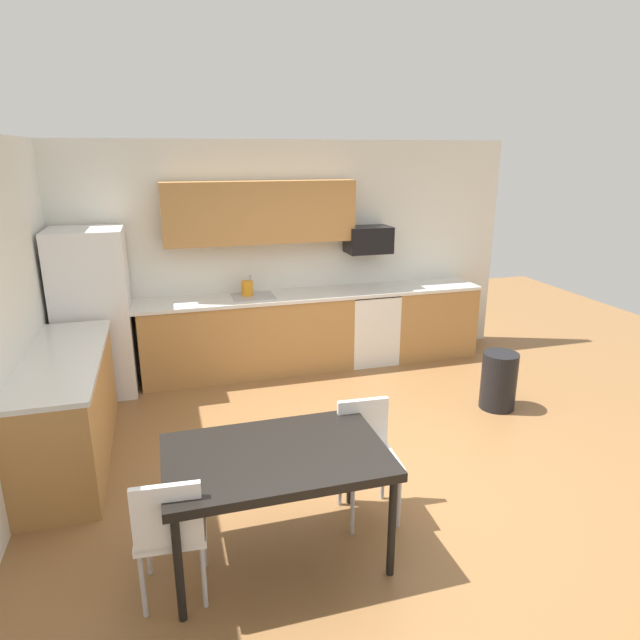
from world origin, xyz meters
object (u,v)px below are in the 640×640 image
at_px(dining_table, 276,461).
at_px(microwave, 368,240).
at_px(chair_far_side, 170,527).
at_px(chair_near_table, 366,450).
at_px(kettle, 247,289).
at_px(trash_bin, 499,381).
at_px(refrigerator, 94,313).
at_px(oven_range, 369,326).

bearing_deg(dining_table, microwave, 60.48).
distance_m(dining_table, chair_far_side, 0.73).
bearing_deg(microwave, chair_near_table, -110.72).
relative_size(microwave, kettle, 2.70).
distance_m(microwave, chair_far_side, 4.44).
bearing_deg(kettle, trash_bin, -36.80).
distance_m(dining_table, trash_bin, 3.07).
bearing_deg(dining_table, chair_far_side, -161.88).
height_order(refrigerator, kettle, refrigerator).
bearing_deg(chair_near_table, trash_bin, 32.60).
distance_m(microwave, chair_near_table, 3.38).
bearing_deg(trash_bin, dining_table, -150.40).
height_order(dining_table, chair_near_table, chair_near_table).
relative_size(refrigerator, kettle, 9.04).
xyz_separation_m(oven_range, chair_far_side, (-2.53, -3.40, 0.05)).
height_order(dining_table, trash_bin, dining_table).
relative_size(chair_far_side, kettle, 4.25).
height_order(chair_far_side, kettle, kettle).
height_order(microwave, chair_far_side, microwave).
bearing_deg(oven_range, microwave, 90.00).
height_order(chair_near_table, trash_bin, chair_near_table).
distance_m(refrigerator, chair_far_side, 3.41).
bearing_deg(oven_range, refrigerator, -178.57).
distance_m(refrigerator, microwave, 3.27).
distance_m(refrigerator, chair_near_table, 3.53).
xyz_separation_m(refrigerator, oven_range, (3.20, 0.08, -0.45)).
relative_size(microwave, trash_bin, 0.90).
bearing_deg(chair_far_side, microwave, 54.18).
distance_m(microwave, kettle, 1.60).
bearing_deg(chair_near_table, kettle, 97.28).
height_order(oven_range, chair_near_table, oven_range).
bearing_deg(oven_range, kettle, 178.11).
bearing_deg(kettle, microwave, 1.89).
bearing_deg(oven_range, trash_bin, -64.75).
xyz_separation_m(microwave, chair_far_side, (-2.53, -3.50, -1.03)).
relative_size(oven_range, trash_bin, 1.52).
bearing_deg(chair_far_side, trash_bin, 27.46).
bearing_deg(kettle, chair_near_table, -82.72).
bearing_deg(trash_bin, microwave, 113.99).
bearing_deg(dining_table, chair_near_table, 20.65).
relative_size(chair_near_table, trash_bin, 1.42).
relative_size(oven_range, dining_table, 0.65).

